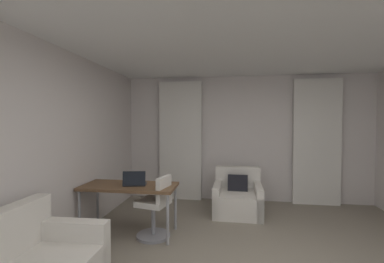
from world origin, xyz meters
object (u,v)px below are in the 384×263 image
object	(u,v)px
desk	(129,189)
armchair	(238,199)
laptop	(135,182)
desk_chair	(156,210)

from	to	relation	value
desk	armchair	bearing A→B (deg)	35.18
desk	laptop	bearing A→B (deg)	-8.44
desk	laptop	world-z (taller)	laptop
desk	laptop	distance (m)	0.14
desk_chair	laptop	size ratio (longest dim) A/B	2.41
desk	desk_chair	world-z (taller)	desk_chair
laptop	desk_chair	bearing A→B (deg)	-8.05
desk_chair	armchair	bearing A→B (deg)	45.03
laptop	desk	bearing A→B (deg)	171.56
armchair	laptop	bearing A→B (deg)	-142.95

